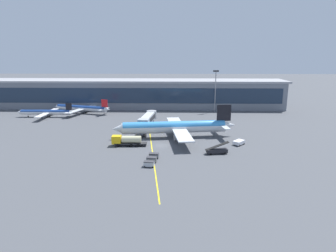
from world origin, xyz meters
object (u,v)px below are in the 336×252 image
main_airliner (175,127)px  fuel_tanker (127,140)px  baggage_cart_0 (149,164)px  baggage_cart_1 (152,159)px  commuter_jet_near (82,108)px  belt_loader (217,150)px  commuter_jet_far (46,112)px  baggage_cart_2 (154,156)px  pushback_tug (239,142)px

main_airliner → fuel_tanker: (-15.05, -10.12, -1.91)m
baggage_cart_0 → baggage_cart_1: (0.39, 3.18, 0.00)m
baggage_cart_1 → commuter_jet_near: 76.87m
belt_loader → baggage_cart_0: belt_loader is taller
belt_loader → commuter_jet_far: (-71.28, 49.26, 1.30)m
belt_loader → commuter_jet_near: 82.19m
fuel_tanker → baggage_cart_2: 14.60m
belt_loader → main_airliner: bearing=125.5°
baggage_cart_1 → commuter_jet_near: bearing=120.8°
baggage_cart_0 → belt_loader: bearing=29.7°
fuel_tanker → pushback_tug: fuel_tanker is taller
commuter_jet_near → baggage_cart_2: bearing=-57.7°
main_airliner → baggage_cart_0: main_airliner is taller
commuter_jet_far → commuter_jet_near: 16.44m
pushback_tug → baggage_cart_0: bearing=-144.0°
pushback_tug → baggage_cart_0: (-26.77, -19.43, -0.07)m
commuter_jet_far → commuter_jet_near: bearing=34.2°
pushback_tug → baggage_cart_1: bearing=-148.4°
baggage_cart_1 → commuter_jet_near: size_ratio=0.09×
fuel_tanker → commuter_jet_near: 59.94m
main_airliner → baggage_cart_1: bearing=-104.1°
pushback_tug → commuter_jet_near: size_ratio=0.14×
pushback_tug → baggage_cart_0: 33.08m
fuel_tanker → commuter_jet_far: 61.13m
baggage_cart_2 → main_airliner: bearing=74.9°
baggage_cart_1 → commuter_jet_far: (-52.98, 56.75, 1.51)m
main_airliner → belt_loader: 21.09m
main_airliner → fuel_tanker: main_airliner is taller
baggage_cart_2 → commuter_jet_near: size_ratio=0.09×
belt_loader → commuter_jet_near: bearing=134.6°
baggage_cart_0 → main_airliner: bearing=76.7°
baggage_cart_2 → fuel_tanker: bearing=129.7°
fuel_tanker → commuter_jet_far: size_ratio=0.40×
belt_loader → commuter_jet_near: commuter_jet_near is taller
baggage_cart_2 → commuter_jet_far: (-53.37, 53.57, 1.51)m
pushback_tug → belt_loader: (-8.07, -8.78, 0.14)m
pushback_tug → belt_loader: 11.92m
fuel_tanker → commuter_jet_far: commuter_jet_far is taller
main_airliner → fuel_tanker: bearing=-146.1°
commuter_jet_far → pushback_tug: bearing=-27.0°
fuel_tanker → commuter_jet_near: bearing=120.6°
main_airliner → baggage_cart_2: (-5.75, -21.33, -2.87)m
baggage_cart_0 → baggage_cart_1: bearing=82.9°
main_airliner → baggage_cart_2: bearing=-105.1°
main_airliner → pushback_tug: size_ratio=9.83×
baggage_cart_2 → commuter_jet_far: commuter_jet_far is taller
commuter_jet_near → belt_loader: bearing=-45.4°
commuter_jet_far → baggage_cart_2: bearing=-45.1°
baggage_cart_1 → commuter_jet_near: commuter_jet_near is taller
main_airliner → fuel_tanker: size_ratio=3.95×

